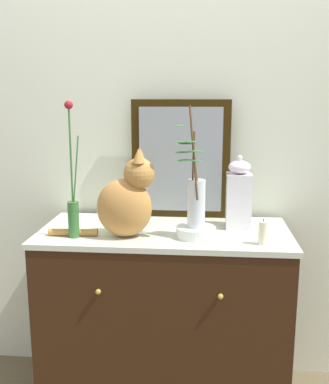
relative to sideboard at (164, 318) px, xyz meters
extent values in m
cube|color=silver|center=(0.00, 0.34, 0.85)|extent=(4.40, 0.08, 2.60)
cube|color=black|center=(0.00, 0.00, -0.01)|extent=(1.13, 0.52, 0.87)
cube|color=beige|center=(0.00, 0.00, 0.43)|extent=(1.16, 0.53, 0.02)
sphere|color=#B79338|center=(-0.26, -0.27, 0.25)|extent=(0.02, 0.02, 0.02)
sphere|color=#B79338|center=(0.26, -0.27, 0.25)|extent=(0.02, 0.02, 0.02)
cube|color=black|center=(0.06, 0.25, 0.74)|extent=(0.49, 0.03, 0.59)
cube|color=gray|center=(0.06, 0.23, 0.74)|extent=(0.41, 0.01, 0.52)
ellipsoid|color=#BA813F|center=(-0.17, -0.11, 0.57)|extent=(0.25, 0.18, 0.26)
sphere|color=#BA813F|center=(-0.10, -0.11, 0.73)|extent=(0.14, 0.14, 0.14)
cone|color=#BA813F|center=(-0.10, -0.07, 0.81)|extent=(0.05, 0.05, 0.06)
cone|color=#BA813F|center=(-0.10, -0.15, 0.81)|extent=(0.05, 0.05, 0.06)
cylinder|color=#BA813F|center=(-0.40, -0.13, 0.46)|extent=(0.22, 0.04, 0.03)
cylinder|color=#336B32|center=(-0.39, -0.14, 0.52)|extent=(0.05, 0.05, 0.16)
cylinder|color=#316E2F|center=(-0.39, -0.14, 0.80)|extent=(0.01, 0.01, 0.40)
sphere|color=maroon|center=(-0.39, -0.14, 1.02)|extent=(0.04, 0.04, 0.04)
cylinder|color=#326D35|center=(-0.37, -0.14, 0.75)|extent=(0.04, 0.01, 0.28)
cylinder|color=white|center=(0.15, -0.09, 0.47)|extent=(0.17, 0.17, 0.05)
cylinder|color=silver|center=(0.15, -0.09, 0.60)|extent=(0.08, 0.08, 0.21)
cylinder|color=#4E321D|center=(0.13, -0.10, 0.82)|extent=(0.05, 0.11, 0.39)
ellipsoid|color=#32722F|center=(0.09, -0.12, 0.87)|extent=(0.08, 0.05, 0.01)
ellipsoid|color=#306F2D|center=(0.07, -0.13, 0.93)|extent=(0.06, 0.08, 0.01)
cylinder|color=brown|center=(0.14, -0.11, 0.77)|extent=(0.05, 0.03, 0.30)
ellipsoid|color=#356937|center=(0.14, -0.15, 0.79)|extent=(0.08, 0.06, 0.01)
ellipsoid|color=#2C7128|center=(0.14, -0.14, 0.83)|extent=(0.07, 0.04, 0.01)
ellipsoid|color=#2D6F31|center=(0.12, -0.13, 0.87)|extent=(0.08, 0.07, 0.01)
cylinder|color=brown|center=(0.13, -0.09, 0.76)|extent=(0.01, 0.05, 0.29)
ellipsoid|color=#2E7231|center=(0.09, -0.08, 0.78)|extent=(0.07, 0.08, 0.01)
ellipsoid|color=#2B6F28|center=(0.09, -0.10, 0.82)|extent=(0.08, 0.06, 0.01)
ellipsoid|color=#2A702D|center=(0.10, -0.09, 0.86)|extent=(0.08, 0.05, 0.01)
cube|color=white|center=(0.34, 0.07, 0.57)|extent=(0.11, 0.11, 0.26)
ellipsoid|color=white|center=(0.34, 0.07, 0.73)|extent=(0.10, 0.10, 0.06)
sphere|color=white|center=(0.34, 0.07, 0.78)|extent=(0.02, 0.02, 0.02)
cylinder|color=#F3EAC4|center=(0.43, -0.17, 0.49)|extent=(0.04, 0.04, 0.10)
cylinder|color=black|center=(0.43, -0.17, 0.55)|extent=(0.00, 0.00, 0.01)
camera|label=1|loc=(0.18, -2.01, 1.05)|focal=42.30mm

